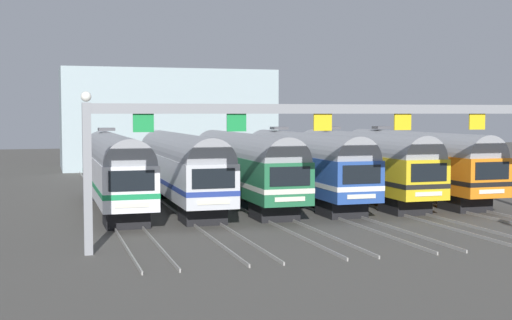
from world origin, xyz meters
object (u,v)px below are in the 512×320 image
Objects in this scene: commuter_train_yellow at (360,162)px; catenary_gantry at (363,128)px; commuter_train_silver at (181,166)px; commuter_train_orange at (414,161)px; commuter_train_blue at (303,163)px; commuter_train_green at (244,165)px; commuter_train_white at (114,167)px.

commuter_train_yellow is 0.69× the size of catenary_gantry.
catenary_gantry is (6.27, -13.49, 2.67)m from commuter_train_silver.
commuter_train_blue is at bearing 180.00° from commuter_train_orange.
commuter_train_green is at bearing -179.94° from commuter_train_blue.
commuter_train_green is 1.00× the size of commuter_train_blue.
commuter_train_blue is (4.18, 0.00, 0.00)m from commuter_train_green.
catenary_gantry reaches higher than commuter_train_green.
commuter_train_blue is 4.18m from commuter_train_yellow.
commuter_train_white is 1.00× the size of commuter_train_blue.
commuter_train_green is 1.00× the size of commuter_train_yellow.
commuter_train_white is 0.69× the size of catenary_gantry.
commuter_train_white is 1.00× the size of commuter_train_green.
commuter_train_white and commuter_train_blue have the same top height.
commuter_train_orange is (4.18, 0.00, 0.00)m from commuter_train_yellow.
commuter_train_white reaches higher than commuter_train_green.
commuter_train_green is at bearing 98.81° from catenary_gantry.
commuter_train_orange is at bearing 0.02° from commuter_train_green.
commuter_train_silver is 1.00× the size of commuter_train_blue.
commuter_train_silver is 4.18m from commuter_train_green.
commuter_train_blue is at bearing 0.06° from commuter_train_green.
commuter_train_green is (8.36, -0.00, -0.00)m from commuter_train_white.
commuter_train_blue and commuter_train_orange have the same top height.
catenary_gantry is at bearing -81.19° from commuter_train_green.
commuter_train_blue reaches higher than commuter_train_green.
commuter_train_yellow is (12.55, 0.00, 0.00)m from commuter_train_silver.
commuter_train_silver is at bearing -179.98° from commuter_train_yellow.
commuter_train_orange is at bearing 0.00° from commuter_train_blue.
commuter_train_blue is at bearing 81.19° from catenary_gantry.
commuter_train_yellow is 4.18m from commuter_train_orange.
commuter_train_orange is at bearing 52.24° from catenary_gantry.
commuter_train_green is at bearing -179.98° from commuter_train_orange.
commuter_train_orange is at bearing 0.00° from commuter_train_yellow.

